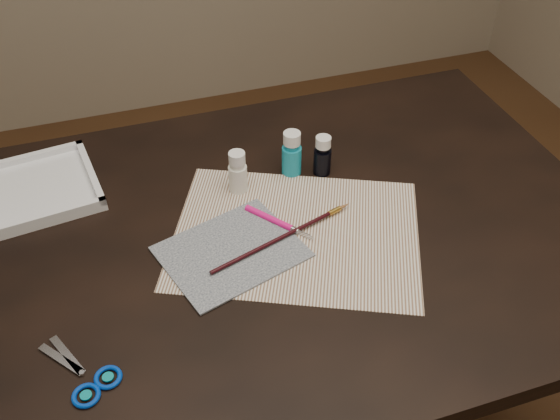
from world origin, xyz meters
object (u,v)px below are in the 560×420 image
object	(u,v)px
paint_bottle_navy	(323,155)
canvas	(231,252)
paint_bottle_white	(238,172)
scissors	(73,370)
paper	(296,233)
paint_bottle_cyan	(292,153)
palette_tray	(39,188)

from	to	relation	value
paint_bottle_navy	canvas	bearing A→B (deg)	-144.53
paint_bottle_white	scissors	distance (m)	0.50
canvas	paint_bottle_navy	world-z (taller)	paint_bottle_navy
canvas	scissors	bearing A→B (deg)	-149.82
paper	paint_bottle_navy	world-z (taller)	paint_bottle_navy
paper	paint_bottle_white	bearing A→B (deg)	113.38
canvas	paint_bottle_cyan	size ratio (longest dim) A/B	2.41
paper	scissors	distance (m)	0.47
paint_bottle_navy	paint_bottle_cyan	bearing A→B (deg)	162.12
paper	paint_bottle_navy	size ratio (longest dim) A/B	5.15
scissors	paint_bottle_cyan	bearing A→B (deg)	-91.74
scissors	palette_tray	distance (m)	0.46
paper	paint_bottle_cyan	bearing A→B (deg)	73.94
paint_bottle_navy	scissors	bearing A→B (deg)	-147.35
paper	paint_bottle_white	distance (m)	0.18
paint_bottle_white	scissors	xyz separation A→B (m)	(-0.36, -0.35, -0.04)
canvas	scissors	xyz separation A→B (m)	(-0.30, -0.17, 0.00)
paper	paint_bottle_cyan	distance (m)	0.20
canvas	paper	bearing A→B (deg)	5.11
paint_bottle_navy	scissors	xyz separation A→B (m)	(-0.54, -0.35, -0.04)
paint_bottle_white	palette_tray	distance (m)	0.41
canvas	paint_bottle_white	world-z (taller)	paint_bottle_white
paint_bottle_white	paint_bottle_navy	world-z (taller)	paint_bottle_white
scissors	palette_tray	size ratio (longest dim) A/B	0.74
canvas	paint_bottle_white	distance (m)	0.19
canvas	paint_bottle_navy	bearing A→B (deg)	35.47
canvas	paint_bottle_cyan	world-z (taller)	paint_bottle_cyan
paint_bottle_white	paint_bottle_navy	xyz separation A→B (m)	(0.18, 0.00, -0.00)
paper	scissors	world-z (taller)	scissors
paper	palette_tray	size ratio (longest dim) A/B	2.05
paint_bottle_cyan	paint_bottle_navy	xyz separation A→B (m)	(0.06, -0.02, -0.01)
scissors	palette_tray	world-z (taller)	palette_tray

